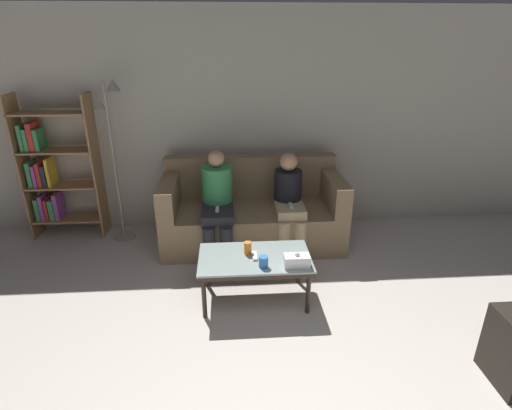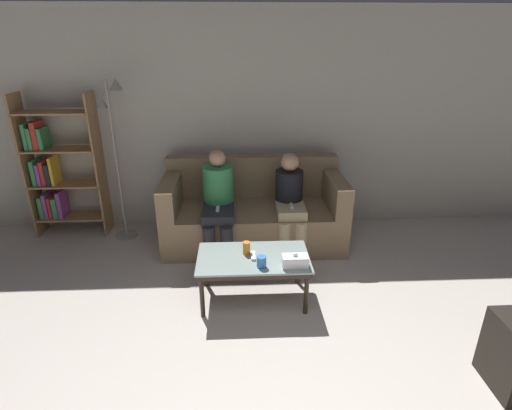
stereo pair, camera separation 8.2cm
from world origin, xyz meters
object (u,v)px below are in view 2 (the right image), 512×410
Objects in this scene: seated_person_left_end at (218,199)px; coffee_table at (253,261)px; seated_person_mid_left at (290,200)px; tissue_box at (295,261)px; cup_near_right at (247,248)px; game_remote at (253,256)px; cup_near_left at (262,262)px; bookshelf at (56,170)px; standing_lamp at (116,145)px; couch at (253,213)px.

coffee_table is at bearing -70.33° from seated_person_left_end.
tissue_box is at bearing -94.87° from seated_person_mid_left.
cup_near_right reaches higher than game_remote.
seated_person_left_end is at bearing 121.33° from tissue_box.
cup_near_left is 0.45× the size of tissue_box.
cup_near_left is at bearing -69.78° from coffee_table.
game_remote is 1.07m from seated_person_mid_left.
bookshelf reaches higher than coffee_table.
coffee_table is 0.40m from tissue_box.
bookshelf is 0.91× the size of standing_lamp.
couch is 1.10× the size of standing_lamp.
bookshelf reaches higher than tissue_box.
coffee_table is at bearing -92.47° from couch.
game_remote is at bearing -114.75° from seated_person_mid_left.
cup_near_left is 0.29m from tissue_box.
tissue_box is (0.30, -1.37, 0.15)m from couch.
game_remote is 0.14× the size of seated_person_mid_left.
cup_near_left is 0.66× the size of game_remote.
couch is at bearing -7.64° from bookshelf.
cup_near_right is at bearing 150.04° from tissue_box.
cup_near_left is (0.01, -1.36, 0.15)m from couch.
cup_near_right is 0.95m from seated_person_left_end.
cup_near_right is 0.06× the size of standing_lamp.
coffee_table is 0.91× the size of seated_person_mid_left.
coffee_table is at bearing -114.75° from seated_person_mid_left.
couch is at bearing 84.50° from cup_near_right.
cup_near_right is 0.47m from tissue_box.
cup_near_right is 0.53× the size of tissue_box.
seated_person_left_end reaches higher than seated_person_mid_left.
seated_person_mid_left reaches higher than cup_near_right.
couch is at bearing 102.25° from tissue_box.
seated_person_mid_left reaches higher than game_remote.
seated_person_left_end reaches higher than cup_near_right.
game_remote is at bearing 110.22° from cup_near_left.
standing_lamp is 1.32m from seated_person_left_end.
game_remote is 0.08× the size of standing_lamp.
seated_person_left_end is 1.04× the size of seated_person_mid_left.
seated_person_mid_left reaches higher than cup_near_left.
seated_person_mid_left is (0.38, 1.14, 0.10)m from cup_near_left.
cup_near_right is at bearing -42.42° from standing_lamp.
game_remote is 2.74m from bookshelf.
bookshelf is at bearing 169.75° from standing_lamp.
seated_person_left_end reaches higher than cup_near_left.
cup_near_left is at bearing -35.69° from bookshelf.
standing_lamp is (-1.48, 1.36, 0.74)m from coffee_table.
standing_lamp is at bearing 135.26° from cup_near_left.
standing_lamp is 1.70× the size of seated_person_mid_left.
standing_lamp is (-1.48, 1.36, 0.69)m from game_remote.
game_remote is at bearing -42.54° from standing_lamp.
tissue_box is 0.12× the size of standing_lamp.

